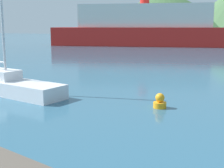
# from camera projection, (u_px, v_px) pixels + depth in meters

# --- Properties ---
(ferry_distant) EXTENTS (32.17, 11.41, 8.61)m
(ferry_distant) POSITION_uv_depth(u_px,v_px,m) (144.00, 28.00, 53.53)
(ferry_distant) COLOR red
(ferry_distant) RESTS_ON ground_plane
(buoy_marker) EXTENTS (0.56, 0.56, 0.65)m
(buoy_marker) POSITION_uv_depth(u_px,v_px,m) (160.00, 102.00, 13.38)
(buoy_marker) COLOR orange
(buoy_marker) RESTS_ON ground_plane
(hill_west) EXTENTS (52.05, 52.05, 13.62)m
(hill_west) POSITION_uv_depth(u_px,v_px,m) (164.00, 14.00, 88.70)
(hill_west) COLOR #3D6038
(hill_west) RESTS_ON ground_plane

